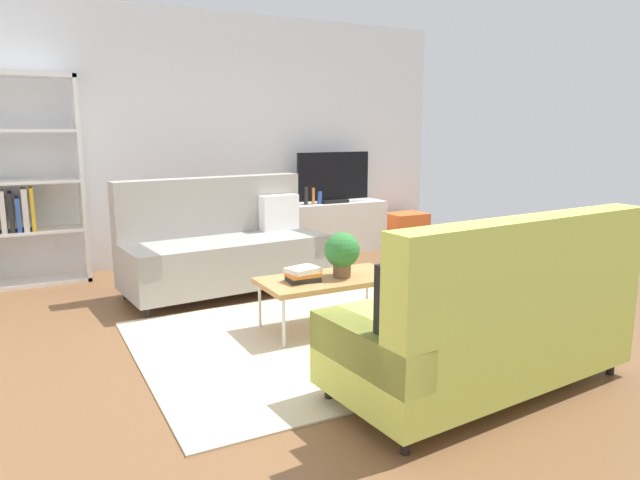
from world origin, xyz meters
name	(u,v)px	position (x,y,z in m)	size (l,w,h in m)	color
ground_plane	(306,327)	(0.00, 0.00, 0.00)	(7.68, 7.68, 0.00)	brown
wall_far	(200,139)	(0.00, 2.80, 1.45)	(6.40, 0.12, 2.90)	silver
area_rug	(336,336)	(0.11, -0.31, 0.01)	(2.90, 2.20, 0.01)	beige
couch_beige	(224,247)	(-0.24, 1.31, 0.44)	(1.97, 1.01, 1.10)	gray
couch_green	(487,322)	(0.45, -1.53, 0.44)	(1.96, 0.99, 1.10)	#C1CC51
coffee_table	(329,281)	(0.16, -0.11, 0.39)	(1.10, 0.56, 0.42)	#B7844C
tv_console	(332,227)	(1.60, 2.46, 0.32)	(1.40, 0.44, 0.64)	silver
tv	(333,178)	(1.60, 2.44, 0.95)	(1.00, 0.20, 0.64)	black
bookshelf	(19,189)	(-1.94, 2.48, 0.98)	(1.10, 0.36, 2.10)	white
storage_trunk	(406,229)	(2.70, 2.36, 0.22)	(0.52, 0.40, 0.44)	orange
potted_plant	(342,252)	(0.25, -0.14, 0.62)	(0.28, 0.28, 0.36)	brown
table_book_0	(303,279)	(-0.08, -0.12, 0.44)	(0.24, 0.18, 0.04)	#262626
table_book_1	(303,274)	(-0.08, -0.12, 0.48)	(0.24, 0.18, 0.03)	orange
table_book_2	(303,270)	(-0.08, -0.12, 0.51)	(0.24, 0.18, 0.04)	silver
vase_0	(290,199)	(1.02, 2.51, 0.71)	(0.12, 0.12, 0.14)	#4C72B2
bottle_0	(306,196)	(1.20, 2.42, 0.75)	(0.05, 0.05, 0.23)	#262626
bottle_1	(313,196)	(1.31, 2.42, 0.74)	(0.04, 0.04, 0.21)	orange
bottle_2	(320,198)	(1.40, 2.42, 0.72)	(0.06, 0.06, 0.16)	#3359B2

